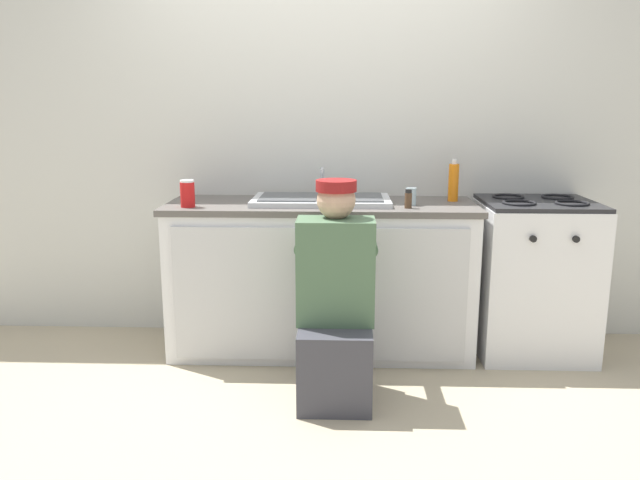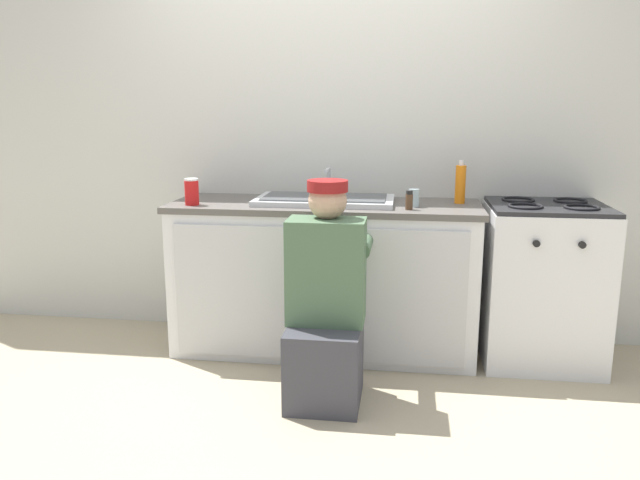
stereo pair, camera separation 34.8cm
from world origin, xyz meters
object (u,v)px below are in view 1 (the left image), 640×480
Objects in this scene: sink_double_basin at (321,199)px; soda_cup_red at (188,194)px; soap_bottle_orange at (453,182)px; spice_bottle_pepper at (408,199)px; plumber_person at (335,311)px; water_glass at (411,197)px; stove_range at (533,277)px.

soda_cup_red is at bearing -165.92° from sink_double_basin.
soap_bottle_orange is 1.55m from soda_cup_red.
soap_bottle_orange is 2.38× the size of spice_bottle_pepper.
plumber_person is 0.79m from spice_bottle_pepper.
water_glass is 0.66× the size of soda_cup_red.
soap_bottle_orange is at bearing 6.76° from sink_double_basin.
water_glass is (0.51, -0.07, 0.03)m from sink_double_basin.
stove_range is at bearing -11.17° from soap_bottle_orange.
stove_range is 0.89m from water_glass.
water_glass is at bearing -148.11° from soap_bottle_orange.
spice_bottle_pepper is at bearing 0.37° from soda_cup_red.
water_glass is 0.40× the size of soap_bottle_orange.
plumber_person is 4.42× the size of soap_bottle_orange.
water_glass is 0.32m from soap_bottle_orange.
stove_range is 0.93m from spice_bottle_pepper.
soap_bottle_orange is at bearing 10.37° from soda_cup_red.
plumber_person is 11.04× the size of water_glass.
soap_bottle_orange is (-0.48, 0.09, 0.55)m from stove_range.
sink_double_basin is at bearing 14.08° from soda_cup_red.
soap_bottle_orange is (0.78, 0.09, 0.09)m from sink_double_basin.
stove_range is 9.31× the size of water_glass.
sink_double_basin is 0.79m from soap_bottle_orange.
stove_range is at bearing 29.66° from plumber_person.
water_glass is at bearing -174.60° from stove_range.
stove_range is at bearing 12.87° from spice_bottle_pepper.
plumber_person reaches higher than sink_double_basin.
stove_range is at bearing 5.40° from water_glass.
spice_bottle_pepper is at bearing -137.13° from soap_bottle_orange.
plumber_person is (-1.16, -0.66, -0.00)m from stove_range.
soda_cup_red is (-1.26, -0.11, 0.03)m from water_glass.
plumber_person is 0.88m from water_glass.
soda_cup_red is at bearing 150.16° from plumber_person.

